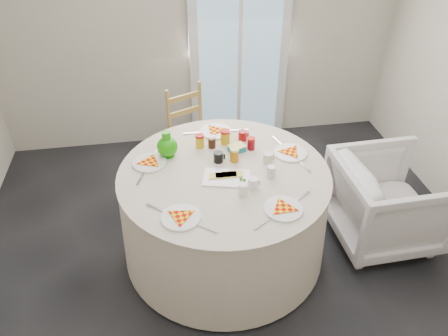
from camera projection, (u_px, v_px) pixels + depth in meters
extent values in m
plane|color=black|center=(233.00, 272.00, 3.31)|extent=(4.00, 4.00, 0.00)
cube|color=#BCB5A3|center=(198.00, 19.00, 4.14)|extent=(4.00, 0.02, 2.60)
cube|color=silver|center=(239.00, 44.00, 4.30)|extent=(1.00, 0.08, 2.10)
cylinder|color=beige|center=(224.00, 214.00, 3.28)|extent=(1.54, 1.54, 0.78)
imported|color=silver|center=(388.00, 198.00, 3.41)|extent=(0.74, 0.79, 0.79)
cube|color=#166F90|center=(237.00, 149.00, 3.26)|extent=(0.15, 0.12, 0.05)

